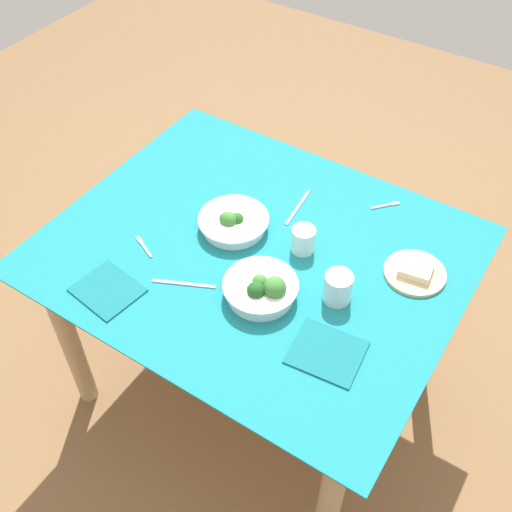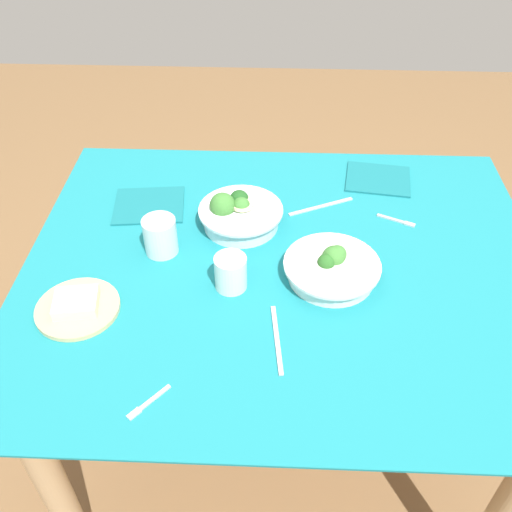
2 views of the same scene
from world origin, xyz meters
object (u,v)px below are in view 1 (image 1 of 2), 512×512
Objects in this scene: napkin_folded_upper at (108,290)px; water_glass_side at (338,288)px; broccoli_bowl_near at (262,289)px; fork_by_far_bowl at (387,205)px; bread_side_plate at (415,272)px; table_knife_right at (184,284)px; water_glass_center at (303,240)px; table_knife_left at (298,207)px; fork_by_near_bowl at (144,246)px; broccoli_bowl_far at (233,222)px; napkin_folded_lower at (327,352)px.

water_glass_side is at bearing 30.45° from napkin_folded_upper.
broccoli_bowl_near is 2.65× the size of fork_by_far_bowl.
bread_side_plate is 0.70m from table_knife_right.
fork_by_far_bowl is (0.14, 0.33, -0.04)m from water_glass_center.
bread_side_plate is 2.20× the size of water_glass_center.
fork_by_far_bowl is 0.44× the size of table_knife_left.
water_glass_side is 0.49× the size of table_knife_right.
broccoli_bowl_near is 2.32× the size of water_glass_side.
fork_by_near_bowl is at bearing 177.46° from fork_by_far_bowl.
table_knife_left is (-0.29, 0.28, -0.05)m from water_glass_side.
broccoli_bowl_near reaches higher than water_glass_side.
broccoli_bowl_far is at bearing 175.92° from fork_by_far_bowl.
table_knife_right is at bearing 39.24° from napkin_folded_upper.
broccoli_bowl_far is at bearing -105.81° from fork_by_near_bowl.
broccoli_bowl_far reaches higher than fork_by_far_bowl.
table_knife_left is (-0.45, 0.07, -0.01)m from bread_side_plate.
fork_by_near_bowl is 0.54× the size of napkin_folded_upper.
water_glass_side is 0.46m from table_knife_right.
fork_by_far_bowl is at bearing 44.88° from broccoli_bowl_far.
water_glass_side is at bearing -133.16° from fork_by_far_bowl.
broccoli_bowl_near reaches higher than fork_by_near_bowl.
fork_by_near_bowl is at bearing -155.13° from bread_side_plate.
bread_side_plate reaches higher than table_knife_left.
napkin_folded_lower is (0.11, -0.64, 0.00)m from fork_by_far_bowl.
fork_by_far_bowl is at bearing -144.23° from table_knife_right.
broccoli_bowl_near is 2.23× the size of fork_by_near_bowl.
broccoli_bowl_far is 2.75× the size of fork_by_far_bowl.
bread_side_plate is 0.41m from napkin_folded_lower.
broccoli_bowl_far is 0.59m from bread_side_plate.
table_knife_left is at bearing 105.21° from broccoli_bowl_near.
water_glass_side reaches higher than table_knife_right.
water_glass_center is 0.36m from fork_by_far_bowl.
water_glass_center is (0.24, 0.04, 0.02)m from broccoli_bowl_far.
fork_by_far_bowl is 0.82m from fork_by_near_bowl.
fork_by_far_bowl is at bearing -61.44° from table_knife_left.
bread_side_plate is 0.46m from table_knife_left.
fork_by_far_bowl and fork_by_near_bowl have the same top height.
bread_side_plate is (0.58, 0.13, -0.01)m from broccoli_bowl_far.
fork_by_far_bowl is 0.43× the size of table_knife_right.
water_glass_side reaches higher than napkin_folded_upper.
broccoli_bowl_near is (0.23, -0.19, 0.01)m from broccoli_bowl_far.
napkin_folded_lower is (0.25, -0.31, -0.04)m from water_glass_center.
table_knife_left is 0.49m from table_knife_right.
table_knife_left is at bearing -101.94° from fork_by_near_bowl.
broccoli_bowl_far is 1.04× the size of broccoli_bowl_near.
fork_by_near_bowl is 0.53m from table_knife_left.
table_knife_left is (-0.25, -0.17, -0.00)m from fork_by_far_bowl.
fork_by_far_bowl and table_knife_right have the same top height.
table_knife_left is 1.00× the size of napkin_folded_lower.
broccoli_bowl_near is at bearing 176.06° from table_knife_right.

